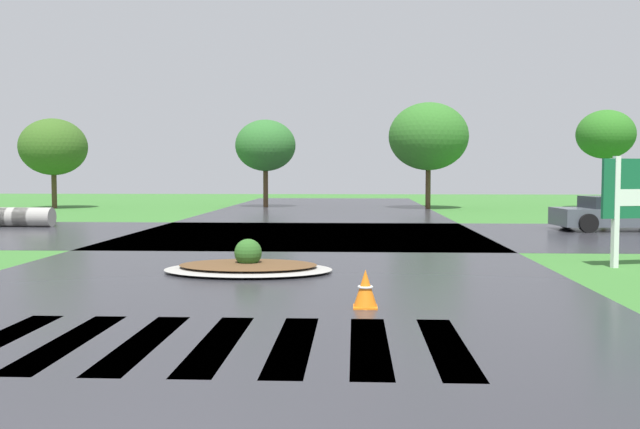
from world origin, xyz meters
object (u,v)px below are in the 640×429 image
at_px(median_island, 248,266).
at_px(car_blue_compact, 619,214).
at_px(drainage_pipe_stack, 12,217).
at_px(traffic_cone, 365,290).

xyz_separation_m(median_island, car_blue_compact, (11.31, 10.89, 0.45)).
distance_m(car_blue_compact, drainage_pipe_stack, 21.85).
height_order(median_island, traffic_cone, median_island).
bearing_deg(car_blue_compact, median_island, -140.79).
xyz_separation_m(median_island, drainage_pipe_stack, (-10.54, 11.50, 0.23)).
distance_m(median_island, traffic_cone, 4.36).
height_order(car_blue_compact, traffic_cone, car_blue_compact).
bearing_deg(traffic_cone, drainage_pipe_stack, 130.24).
height_order(median_island, car_blue_compact, car_blue_compact).
relative_size(median_island, drainage_pipe_stack, 1.11).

